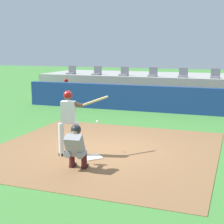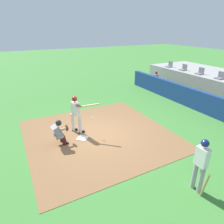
% 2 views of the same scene
% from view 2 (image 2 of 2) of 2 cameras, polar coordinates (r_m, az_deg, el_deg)
% --- Properties ---
extents(ground_plane, '(80.00, 80.00, 0.00)m').
position_cam_2_polar(ground_plane, '(9.37, -3.81, -6.42)').
color(ground_plane, '#428438').
extents(dirt_infield, '(6.40, 6.40, 0.01)m').
position_cam_2_polar(dirt_infield, '(9.37, -3.81, -6.39)').
color(dirt_infield, olive).
rests_on(dirt_infield, ground).
extents(home_plate, '(0.62, 0.62, 0.02)m').
position_cam_2_polar(home_plate, '(9.12, -8.44, -7.39)').
color(home_plate, white).
rests_on(home_plate, dirt_infield).
extents(batter_at_plate, '(1.09, 1.06, 1.80)m').
position_cam_2_polar(batter_at_plate, '(9.24, -10.28, -0.05)').
color(batter_at_plate, silver).
rests_on(batter_at_plate, ground).
extents(catcher_crouched, '(0.51, 1.91, 1.13)m').
position_cam_2_polar(catcher_crouched, '(8.64, -14.83, -5.36)').
color(catcher_crouched, gray).
rests_on(catcher_crouched, ground).
extents(on_deck_batter, '(0.58, 0.23, 1.79)m').
position_cam_2_polar(on_deck_batter, '(6.46, 24.26, -13.14)').
color(on_deck_batter, '#99999E').
rests_on(on_deck_batter, ground).
extents(dugout_wall, '(13.00, 0.30, 1.20)m').
position_cam_2_polar(dugout_wall, '(12.93, 23.42, 3.11)').
color(dugout_wall, navy).
rests_on(dugout_wall, ground).
extents(dugout_bench, '(11.80, 0.44, 0.45)m').
position_cam_2_polar(dugout_bench, '(13.81, 25.84, 2.25)').
color(dugout_bench, olive).
rests_on(dugout_bench, ground).
extents(dugout_player_0, '(0.49, 0.70, 1.30)m').
position_cam_2_polar(dugout_player_0, '(16.88, 12.18, 9.19)').
color(dugout_player_0, '#939399').
rests_on(dugout_player_0, ground).
extents(stadium_seat_0, '(0.46, 0.46, 0.48)m').
position_cam_2_polar(stadium_seat_0, '(18.50, 16.17, 12.74)').
color(stadium_seat_0, slate).
rests_on(stadium_seat_0, stands_platform).
extents(stadium_seat_1, '(0.46, 0.46, 0.48)m').
position_cam_2_polar(stadium_seat_1, '(17.38, 19.86, 11.65)').
color(stadium_seat_1, slate).
rests_on(stadium_seat_1, stands_platform).
extents(stadium_seat_2, '(0.46, 0.46, 0.48)m').
position_cam_2_polar(stadium_seat_2, '(16.35, 24.00, 10.37)').
color(stadium_seat_2, slate).
rests_on(stadium_seat_2, stands_platform).
extents(stadium_seat_3, '(0.46, 0.46, 0.48)m').
position_cam_2_polar(stadium_seat_3, '(15.41, 28.63, 8.86)').
color(stadium_seat_3, slate).
rests_on(stadium_seat_3, stands_platform).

